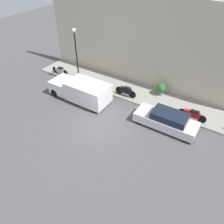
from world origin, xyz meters
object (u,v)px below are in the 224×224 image
(parked_car, at_px, (167,120))
(streetlamp, at_px, (76,49))
(delivery_van, at_px, (80,90))
(scooter_silver, at_px, (60,70))
(potted_plant, at_px, (161,89))
(motorcycle_black, at_px, (126,91))
(motorcycle_red, at_px, (192,114))

(parked_car, xyz_separation_m, streetlamp, (1.59, 9.17, 2.59))
(delivery_van, bearing_deg, scooter_silver, 63.50)
(scooter_silver, xyz_separation_m, potted_plant, (1.84, -9.70, 0.18))
(motorcycle_black, distance_m, motorcycle_red, 5.60)
(parked_car, distance_m, scooter_silver, 11.73)
(potted_plant, bearing_deg, scooter_silver, 100.72)
(motorcycle_black, bearing_deg, parked_car, -112.65)
(scooter_silver, distance_m, streetlamp, 3.63)
(streetlamp, bearing_deg, motorcycle_black, -87.58)
(delivery_van, height_order, motorcycle_black, delivery_van)
(streetlamp, bearing_deg, potted_plant, -75.15)
(motorcycle_red, height_order, potted_plant, potted_plant)
(delivery_van, height_order, streetlamp, streetlamp)
(scooter_silver, bearing_deg, parked_car, -98.22)
(parked_car, distance_m, potted_plant, 4.00)
(streetlamp, bearing_deg, scooter_silver, 87.91)
(scooter_silver, bearing_deg, motorcycle_black, -89.08)
(motorcycle_black, xyz_separation_m, potted_plant, (1.72, -2.39, 0.12))
(parked_car, relative_size, streetlamp, 0.91)
(delivery_van, xyz_separation_m, streetlamp, (2.07, 1.88, 2.33))
(potted_plant, bearing_deg, streetlamp, 104.85)
(motorcycle_black, distance_m, scooter_silver, 7.31)
(motorcycle_black, height_order, streetlamp, streetlamp)
(motorcycle_black, distance_m, potted_plant, 2.94)
(scooter_silver, height_order, streetlamp, streetlamp)
(delivery_van, distance_m, streetlamp, 3.64)
(scooter_silver, xyz_separation_m, streetlamp, (-0.09, -2.44, 2.69))
(delivery_van, distance_m, scooter_silver, 4.84)
(scooter_silver, bearing_deg, delivery_van, -116.50)
(delivery_van, distance_m, motorcycle_black, 3.77)
(scooter_silver, distance_m, motorcycle_red, 12.91)
(delivery_van, bearing_deg, potted_plant, -53.41)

